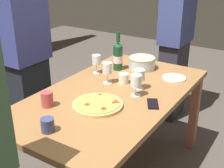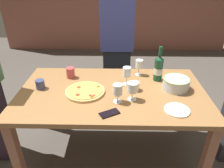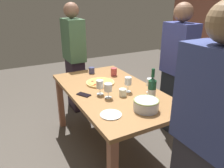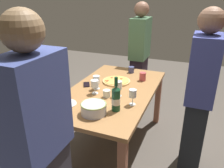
# 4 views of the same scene
# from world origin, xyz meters

# --- Properties ---
(ground_plane) EXTENTS (8.00, 8.00, 0.00)m
(ground_plane) POSITION_xyz_m (0.00, 0.00, 0.00)
(ground_plane) COLOR #504941
(dining_table) EXTENTS (1.60, 0.90, 0.75)m
(dining_table) POSITION_xyz_m (0.00, 0.00, 0.66)
(dining_table) COLOR #9A6B3C
(dining_table) RESTS_ON ground
(pizza) EXTENTS (0.33, 0.33, 0.03)m
(pizza) POSITION_xyz_m (-0.23, -0.03, 0.76)
(pizza) COLOR #E5BA72
(pizza) RESTS_ON dining_table
(serving_bowl) EXTENTS (0.23, 0.23, 0.10)m
(serving_bowl) POSITION_xyz_m (0.55, 0.05, 0.81)
(serving_bowl) COLOR silver
(serving_bowl) RESTS_ON dining_table
(wine_bottle) EXTENTS (0.08, 0.08, 0.33)m
(wine_bottle) POSITION_xyz_m (0.42, 0.21, 0.87)
(wine_bottle) COLOR #164528
(wine_bottle) RESTS_ON dining_table
(wine_glass_near_pizza) EXTENTS (0.08, 0.08, 0.15)m
(wine_glass_near_pizza) POSITION_xyz_m (0.05, -0.17, 0.86)
(wine_glass_near_pizza) COLOR white
(wine_glass_near_pizza) RESTS_ON dining_table
(wine_glass_by_bottle) EXTENTS (0.08, 0.08, 0.15)m
(wine_glass_by_bottle) POSITION_xyz_m (0.16, -0.13, 0.85)
(wine_glass_by_bottle) COLOR white
(wine_glass_by_bottle) RESTS_ON dining_table
(wine_glass_far_left) EXTENTS (0.07, 0.07, 0.16)m
(wine_glass_far_left) POSITION_xyz_m (0.25, 0.31, 0.86)
(wine_glass_far_left) COLOR white
(wine_glass_far_left) RESTS_ON dining_table
(wine_glass_far_right) EXTENTS (0.07, 0.07, 0.16)m
(wine_glass_far_right) POSITION_xyz_m (0.13, 0.12, 0.87)
(wine_glass_far_right) COLOR white
(wine_glass_far_right) RESTS_ON dining_table
(cup_amber) EXTENTS (0.08, 0.08, 0.08)m
(cup_amber) POSITION_xyz_m (0.20, 0.02, 0.79)
(cup_amber) COLOR white
(cup_amber) RESTS_ON dining_table
(cup_ceramic) EXTENTS (0.08, 0.08, 0.10)m
(cup_ceramic) POSITION_xyz_m (-0.40, 0.24, 0.80)
(cup_ceramic) COLOR #BA474A
(cup_ceramic) RESTS_ON dining_table
(cup_spare) EXTENTS (0.08, 0.08, 0.08)m
(cup_spare) POSITION_xyz_m (-0.62, 0.03, 0.79)
(cup_spare) COLOR #3E4471
(cup_spare) RESTS_ON dining_table
(side_plate) EXTENTS (0.19, 0.19, 0.01)m
(side_plate) POSITION_xyz_m (0.49, -0.27, 0.76)
(side_plate) COLOR white
(side_plate) RESTS_ON dining_table
(cell_phone) EXTENTS (0.16, 0.13, 0.01)m
(cell_phone) POSITION_xyz_m (-0.01, -0.33, 0.76)
(cell_phone) COLOR black
(cell_phone) RESTS_ON dining_table
(person_host) EXTENTS (0.41, 0.24, 1.69)m
(person_host) POSITION_xyz_m (1.22, 0.01, 0.86)
(person_host) COLOR #32303A
(person_host) RESTS_ON ground
(person_guest_left) EXTENTS (0.39, 0.24, 1.65)m
(person_guest_left) POSITION_xyz_m (0.04, 0.90, 0.84)
(person_guest_left) COLOR #1E2329
(person_guest_left) RESTS_ON ground
(person_guest_right) EXTENTS (0.43, 0.24, 1.64)m
(person_guest_right) POSITION_xyz_m (-1.18, -0.02, 0.83)
(person_guest_right) COLOR #291D2A
(person_guest_right) RESTS_ON ground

